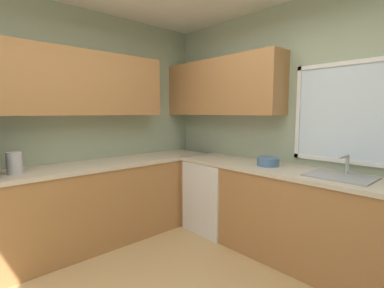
% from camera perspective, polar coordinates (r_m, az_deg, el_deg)
% --- Properties ---
extents(room_shell, '(4.02, 3.60, 2.73)m').
position_cam_1_polar(room_shell, '(2.38, 0.42, 13.84)').
color(room_shell, '#9EAD8E').
rests_on(room_shell, ground_plane).
extents(counter_run_left, '(0.65, 3.21, 0.92)m').
position_cam_1_polar(counter_run_left, '(3.36, -20.96, -11.68)').
color(counter_run_left, '#AD7542').
rests_on(counter_run_left, ground_plane).
extents(counter_run_back, '(3.11, 0.65, 0.92)m').
position_cam_1_polar(counter_run_back, '(2.99, 22.91, -14.04)').
color(counter_run_back, '#AD7542').
rests_on(counter_run_back, ground_plane).
extents(dishwasher, '(0.60, 0.60, 0.87)m').
position_cam_1_polar(dishwasher, '(3.60, 4.90, -10.45)').
color(dishwasher, white).
rests_on(dishwasher, ground_plane).
extents(kettle, '(0.13, 0.13, 0.20)m').
position_cam_1_polar(kettle, '(3.05, -32.57, -3.28)').
color(kettle, '#B7B7BC').
rests_on(kettle, counter_run_left).
extents(sink_assembly, '(0.53, 0.40, 0.19)m').
position_cam_1_polar(sink_assembly, '(2.78, 28.08, -5.76)').
color(sink_assembly, '#9EA0A5').
rests_on(sink_assembly, counter_run_back).
extents(bowl, '(0.23, 0.23, 0.09)m').
position_cam_1_polar(bowl, '(3.08, 15.31, -3.49)').
color(bowl, '#4C7099').
rests_on(bowl, counter_run_back).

